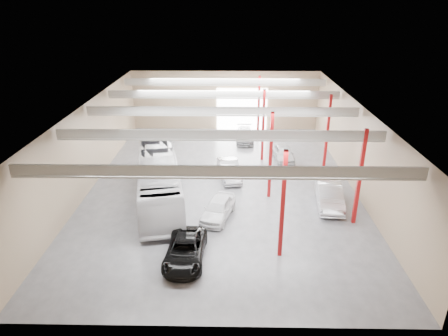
{
  "coord_description": "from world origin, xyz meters",
  "views": [
    {
      "loc": [
        0.71,
        -30.86,
        14.78
      ],
      "look_at": [
        0.18,
        -1.41,
        2.2
      ],
      "focal_mm": 32.0,
      "sensor_mm": 36.0,
      "label": 1
    }
  ],
  "objects_px": {
    "car_row_b": "(229,170)",
    "car_row_c": "(245,135)",
    "black_sedan": "(185,250)",
    "car_row_a": "(218,208)",
    "car_right_near": "(329,195)",
    "coach_bus": "(159,179)",
    "car_right_far": "(284,153)"
  },
  "relations": [
    {
      "from": "black_sedan",
      "to": "car_right_far",
      "type": "distance_m",
      "value": 18.25
    },
    {
      "from": "car_row_b",
      "to": "car_right_near",
      "type": "relative_size",
      "value": 0.91
    },
    {
      "from": "car_row_b",
      "to": "car_right_far",
      "type": "xyz_separation_m",
      "value": [
        5.32,
        4.31,
        -0.04
      ]
    },
    {
      "from": "car_row_a",
      "to": "car_row_c",
      "type": "relative_size",
      "value": 0.92
    },
    {
      "from": "car_row_a",
      "to": "car_right_far",
      "type": "xyz_separation_m",
      "value": [
        6.08,
        11.26,
        -0.02
      ]
    },
    {
      "from": "car_right_far",
      "to": "black_sedan",
      "type": "bearing_deg",
      "value": -119.52
    },
    {
      "from": "coach_bus",
      "to": "black_sedan",
      "type": "relative_size",
      "value": 2.58
    },
    {
      "from": "car_right_near",
      "to": "car_right_far",
      "type": "bearing_deg",
      "value": 110.45
    },
    {
      "from": "car_row_a",
      "to": "car_right_far",
      "type": "bearing_deg",
      "value": 77.36
    },
    {
      "from": "car_row_b",
      "to": "black_sedan",
      "type": "bearing_deg",
      "value": -111.55
    },
    {
      "from": "car_row_c",
      "to": "car_right_near",
      "type": "bearing_deg",
      "value": -67.59
    },
    {
      "from": "coach_bus",
      "to": "black_sedan",
      "type": "distance_m",
      "value": 8.45
    },
    {
      "from": "car_row_a",
      "to": "car_row_c",
      "type": "distance_m",
      "value": 17.02
    },
    {
      "from": "car_row_b",
      "to": "car_right_near",
      "type": "bearing_deg",
      "value": -42.04
    },
    {
      "from": "car_row_b",
      "to": "coach_bus",
      "type": "bearing_deg",
      "value": -151.46
    },
    {
      "from": "car_row_b",
      "to": "car_right_far",
      "type": "relative_size",
      "value": 1.09
    },
    {
      "from": "car_row_b",
      "to": "car_row_a",
      "type": "bearing_deg",
      "value": -105.78
    },
    {
      "from": "car_row_a",
      "to": "coach_bus",
      "type": "bearing_deg",
      "value": 166.14
    },
    {
      "from": "car_row_b",
      "to": "car_row_c",
      "type": "height_order",
      "value": "car_row_b"
    },
    {
      "from": "coach_bus",
      "to": "car_right_near",
      "type": "bearing_deg",
      "value": -14.21
    },
    {
      "from": "car_row_a",
      "to": "car_row_b",
      "type": "xyz_separation_m",
      "value": [
        0.75,
        6.94,
        0.02
      ]
    },
    {
      "from": "black_sedan",
      "to": "car_right_near",
      "type": "height_order",
      "value": "car_right_near"
    },
    {
      "from": "coach_bus",
      "to": "car_row_b",
      "type": "xyz_separation_m",
      "value": [
        5.45,
        4.28,
        -1.02
      ]
    },
    {
      "from": "coach_bus",
      "to": "car_row_a",
      "type": "distance_m",
      "value": 5.5
    },
    {
      "from": "car_row_a",
      "to": "car_right_near",
      "type": "xyz_separation_m",
      "value": [
        8.48,
        2.03,
        0.1
      ]
    },
    {
      "from": "car_row_a",
      "to": "car_right_near",
      "type": "relative_size",
      "value": 0.85
    },
    {
      "from": "car_row_a",
      "to": "car_row_c",
      "type": "height_order",
      "value": "car_row_a"
    },
    {
      "from": "black_sedan",
      "to": "car_row_b",
      "type": "distance_m",
      "value": 12.42
    },
    {
      "from": "car_row_b",
      "to": "car_right_near",
      "type": "xyz_separation_m",
      "value": [
        7.72,
        -4.91,
        0.08
      ]
    },
    {
      "from": "car_row_a",
      "to": "car_right_far",
      "type": "relative_size",
      "value": 1.03
    },
    {
      "from": "car_right_near",
      "to": "car_row_b",
      "type": "bearing_deg",
      "value": 153.38
    },
    {
      "from": "black_sedan",
      "to": "car_row_b",
      "type": "bearing_deg",
      "value": 80.08
    }
  ]
}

